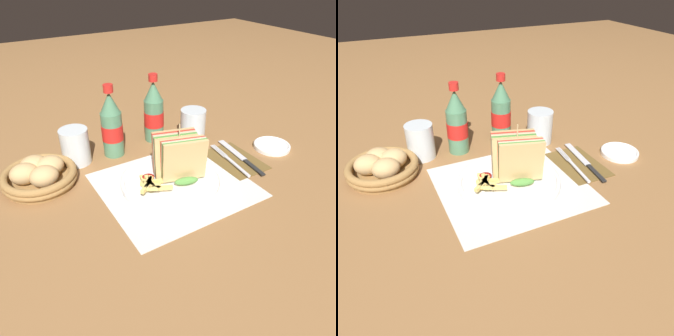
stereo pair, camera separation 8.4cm
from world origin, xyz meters
The scene contains 15 objects.
ground_plane centered at (0.00, 0.00, 0.00)m, with size 4.00×4.00×0.00m, color olive.
placemat centered at (0.03, -0.03, 0.00)m, with size 0.37×0.33×0.00m.
plate_main centered at (0.03, -0.02, 0.01)m, with size 0.26×0.26×0.02m.
club_sandwich centered at (0.05, -0.02, 0.07)m, with size 0.12×0.12×0.15m.
fries_pile centered at (-0.04, -0.03, 0.03)m, with size 0.08×0.10×0.02m.
ketchup_blob centered at (-0.03, 0.01, 0.03)m, with size 0.03×0.03×0.01m.
napkin centered at (0.25, -0.01, 0.00)m, with size 0.12×0.18×0.00m.
fork centered at (0.22, -0.03, 0.01)m, with size 0.03×0.19×0.01m.
knife centered at (0.27, -0.02, 0.01)m, with size 0.04×0.21×0.00m.
coke_bottle_near centered at (-0.04, 0.20, 0.09)m, with size 0.06×0.06×0.21m.
coke_bottle_far centered at (0.11, 0.22, 0.09)m, with size 0.06×0.06×0.21m.
glass_near centered at (0.21, 0.15, 0.04)m, with size 0.08×0.08×0.10m.
glass_far centered at (-0.15, 0.21, 0.04)m, with size 0.08×0.08×0.10m.
bread_basket centered at (-0.26, 0.16, 0.03)m, with size 0.19×0.19×0.07m.
side_saucer centered at (0.39, -0.02, 0.01)m, with size 0.11×0.11×0.01m.
Camera 1 is at (-0.34, -0.61, 0.50)m, focal length 35.00 mm.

